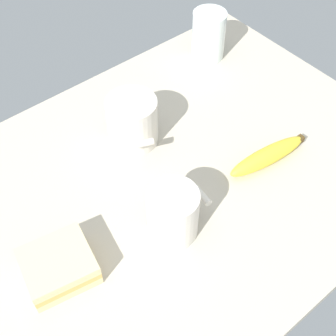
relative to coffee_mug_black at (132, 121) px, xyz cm
name	(u,v)px	position (x,y,z in cm)	size (l,w,h in cm)	color
tabletop	(168,182)	(-1.10, -11.69, -5.88)	(90.00, 64.00, 2.00)	#BCB29E
coffee_mug_black	(132,121)	(0.00, 0.00, 0.00)	(9.43, 12.02, 9.48)	silver
coffee_mug_milky	(173,213)	(-7.21, -20.38, -0.05)	(10.48, 8.25, 9.39)	silver
sandwich_main	(59,266)	(-25.45, -15.54, -2.68)	(11.74, 10.93, 4.40)	beige
glass_of_milk	(208,37)	(28.27, 10.20, 0.08)	(7.28, 7.28, 10.88)	silver
banana	(268,156)	(15.39, -20.11, -3.19)	(16.94, 5.42, 3.38)	yellow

